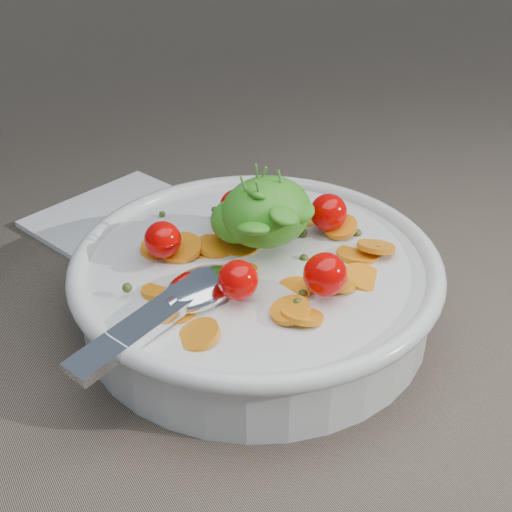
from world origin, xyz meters
TOP-DOWN VIEW (x-y plane):
  - ground at (0.00, 0.00)m, footprint 6.00×6.00m
  - bowl at (0.02, 0.03)m, footprint 0.33×0.30m
  - napkin at (-0.02, 0.25)m, footprint 0.20×0.19m

SIDE VIEW (x-z plane):
  - ground at x=0.00m, z-range 0.00..0.00m
  - napkin at x=-0.02m, z-range 0.00..0.01m
  - bowl at x=0.02m, z-range -0.03..0.10m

